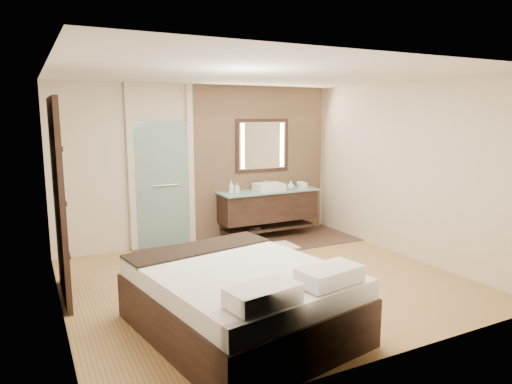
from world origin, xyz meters
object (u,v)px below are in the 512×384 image
bed (241,298)px  waste_bin (255,233)px  mirror_unit (262,146)px  vanity (268,206)px

bed → waste_bin: size_ratio=9.70×
mirror_unit → waste_bin: mirror_unit is taller
vanity → bed: 3.68m
vanity → waste_bin: (-0.30, -0.07, -0.45)m
vanity → mirror_unit: mirror_unit is taller
mirror_unit → bed: mirror_unit is taller
vanity → mirror_unit: (0.00, 0.24, 1.07)m
mirror_unit → waste_bin: (-0.30, -0.31, -1.52)m
bed → vanity: bearing=47.0°
vanity → waste_bin: bearing=-167.4°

